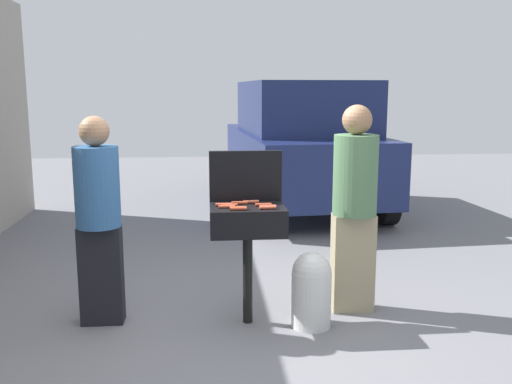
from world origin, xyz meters
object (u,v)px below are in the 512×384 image
object	(u,v)px
hot_dog_0	(263,205)
hot_dog_8	(238,209)
hot_dog_2	(240,203)
person_right	(355,201)
hot_dog_5	(268,206)
person_left	(98,213)
parked_minivan	(301,144)
hot_dog_1	(268,208)
hot_dog_4	(224,204)
hot_dog_9	(251,202)
bbq_grill	(248,224)
hot_dog_7	(229,205)
propane_tank	(311,288)
hot_dog_3	(227,206)
hot_dog_6	(238,208)

from	to	relation	value
hot_dog_0	hot_dog_8	bearing A→B (deg)	-146.51
hot_dog_2	person_right	distance (m)	0.99
hot_dog_5	person_right	bearing A→B (deg)	19.69
person_left	parked_minivan	size ratio (longest dim) A/B	0.37
hot_dog_0	hot_dog_5	world-z (taller)	same
hot_dog_1	hot_dog_4	world-z (taller)	same
hot_dog_1	hot_dog_5	world-z (taller)	same
person_left	hot_dog_2	bearing A→B (deg)	12.32
hot_dog_5	person_right	xyz separation A→B (m)	(0.77, 0.27, -0.03)
hot_dog_1	hot_dog_9	xyz separation A→B (m)	(-0.11, 0.25, 0.00)
hot_dog_4	person_left	distance (m)	1.00
bbq_grill	person_right	distance (m)	0.95
hot_dog_1	hot_dog_7	size ratio (longest dim) A/B	1.00
propane_tank	hot_dog_5	bearing A→B (deg)	173.15
hot_dog_2	hot_dog_7	bearing A→B (deg)	-135.37
person_right	hot_dog_4	bearing A→B (deg)	16.26
person_left	hot_dog_0	bearing A→B (deg)	8.56
hot_dog_1	hot_dog_8	xyz separation A→B (m)	(-0.23, -0.02, 0.00)
hot_dog_1	person_left	bearing A→B (deg)	170.09
hot_dog_0	person_left	world-z (taller)	person_left
person_left	hot_dog_5	bearing A→B (deg)	5.68
hot_dog_3	hot_dog_5	bearing A→B (deg)	-4.13
bbq_grill	hot_dog_4	size ratio (longest dim) A/B	7.52
bbq_grill	hot_dog_5	xyz separation A→B (m)	(0.15, -0.08, 0.16)
hot_dog_1	person_right	bearing A→B (deg)	22.63
hot_dog_2	parked_minivan	size ratio (longest dim) A/B	0.03
hot_dog_0	hot_dog_9	bearing A→B (deg)	125.10
hot_dog_1	hot_dog_7	bearing A→B (deg)	156.82
hot_dog_6	hot_dog_7	xyz separation A→B (m)	(-0.06, 0.11, 0.00)
hot_dog_4	bbq_grill	bearing A→B (deg)	-6.98
person_left	hot_dog_8	bearing A→B (deg)	0.75
hot_dog_1	hot_dog_3	bearing A→B (deg)	167.17
bbq_grill	hot_dog_4	xyz separation A→B (m)	(-0.19, 0.02, 0.16)
hot_dog_8	hot_dog_6	bearing A→B (deg)	90.13
hot_dog_8	hot_dog_9	world-z (taller)	same
hot_dog_1	person_left	distance (m)	1.36
hot_dog_4	person_right	size ratio (longest dim) A/B	0.07
hot_dog_2	hot_dog_4	distance (m)	0.14
bbq_grill	hot_dog_6	bearing A→B (deg)	-124.77
hot_dog_4	hot_dog_9	xyz separation A→B (m)	(0.22, 0.09, 0.00)
hot_dog_0	parked_minivan	xyz separation A→B (m)	(1.08, 4.66, 0.04)
propane_tank	person_left	distance (m)	1.81
person_right	parked_minivan	world-z (taller)	parked_minivan
bbq_grill	parked_minivan	bearing A→B (deg)	75.53
hot_dog_5	hot_dog_6	distance (m)	0.24
hot_dog_8	hot_dog_0	bearing A→B (deg)	33.49
hot_dog_7	person_right	bearing A→B (deg)	10.52
hot_dog_6	hot_dog_7	size ratio (longest dim) A/B	1.00
hot_dog_8	hot_dog_1	bearing A→B (deg)	4.44
hot_dog_3	hot_dog_5	size ratio (longest dim) A/B	1.00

